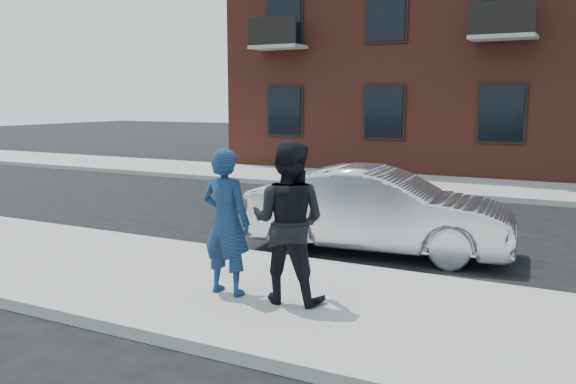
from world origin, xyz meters
The scene contains 8 objects.
ground centered at (0.00, 0.00, 0.00)m, with size 100.00×100.00×0.00m, color black.
near_sidewalk centered at (0.00, -0.25, 0.07)m, with size 50.00×3.50×0.15m, color gray.
near_curb centered at (0.00, 1.55, 0.07)m, with size 50.00×0.10×0.15m, color #999691.
far_sidewalk centered at (0.00, 11.25, 0.07)m, with size 50.00×3.50×0.15m, color gray.
far_curb centered at (0.00, 9.45, 0.07)m, with size 50.00×0.10×0.15m, color #999691.
silver_sedan centered at (-0.32, 2.98, 0.74)m, with size 1.56×4.49×1.48m, color silver.
man_hoodie centered at (-1.15, -0.50, 1.10)m, with size 0.71×0.52×1.89m.
man_peacoat centered at (-0.32, -0.38, 1.15)m, with size 1.06×0.87×2.00m.
Camera 1 is at (3.10, -6.88, 2.65)m, focal length 38.00 mm.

